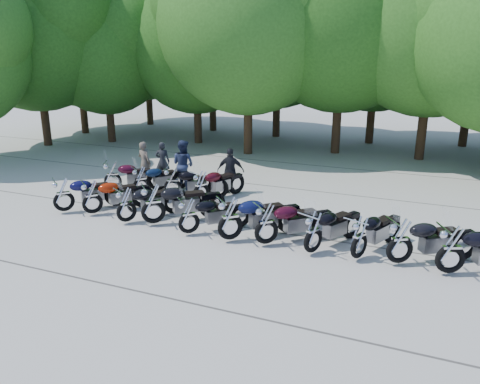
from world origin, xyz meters
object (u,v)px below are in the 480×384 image
at_px(motorcycle_8, 360,236).
at_px(motorcycle_9, 401,240).
at_px(motorcycle_1, 92,196).
at_px(rider_3, 163,161).
at_px(motorcycle_10, 452,248).
at_px(motorcycle_2, 126,204).
at_px(rider_2, 231,171).
at_px(motorcycle_7, 313,231).
at_px(motorcycle_13, 173,181).
at_px(motorcycle_0, 63,194).
at_px(motorcycle_12, 141,179).
at_px(motorcycle_11, 112,175).
at_px(rider_1, 183,164).
at_px(motorcycle_6, 267,222).
at_px(motorcycle_14, 201,185).
at_px(rider_0, 145,163).
at_px(motorcycle_3, 153,203).
at_px(motorcycle_4, 189,215).
at_px(motorcycle_5, 230,217).

relative_size(motorcycle_8, motorcycle_9, 0.95).
xyz_separation_m(motorcycle_1, rider_3, (-0.08, 4.44, 0.15)).
height_order(motorcycle_8, motorcycle_10, motorcycle_10).
height_order(motorcycle_2, rider_2, rider_2).
distance_m(motorcycle_7, motorcycle_13, 6.47).
relative_size(motorcycle_0, motorcycle_2, 1.03).
bearing_deg(motorcycle_12, motorcycle_8, -161.47).
distance_m(motorcycle_11, rider_1, 2.66).
bearing_deg(motorcycle_7, rider_3, -6.24).
distance_m(motorcycle_6, motorcycle_14, 4.20).
distance_m(motorcycle_14, rider_0, 3.46).
xyz_separation_m(motorcycle_1, motorcycle_10, (10.55, -0.21, 0.06)).
height_order(motorcycle_14, rider_0, rider_0).
distance_m(motorcycle_10, motorcycle_14, 8.28).
height_order(motorcycle_2, motorcycle_3, motorcycle_3).
bearing_deg(motorcycle_13, motorcycle_1, 130.06).
bearing_deg(motorcycle_0, rider_1, -78.37).
relative_size(motorcycle_4, motorcycle_7, 0.95).
xyz_separation_m(motorcycle_6, rider_3, (-6.06, 4.64, 0.12)).
distance_m(motorcycle_1, motorcycle_9, 9.41).
xyz_separation_m(motorcycle_8, motorcycle_12, (-8.20, 2.54, -0.04)).
bearing_deg(motorcycle_1, motorcycle_0, 48.68).
bearing_deg(motorcycle_2, motorcycle_5, -151.11).
relative_size(motorcycle_4, rider_2, 1.29).
xyz_separation_m(motorcycle_0, rider_3, (0.92, 4.62, 0.14)).
distance_m(motorcycle_0, motorcycle_8, 9.43).
height_order(motorcycle_0, motorcycle_1, motorcycle_0).
height_order(motorcycle_5, motorcycle_11, motorcycle_5).
bearing_deg(motorcycle_9, motorcycle_4, 59.43).
relative_size(motorcycle_10, rider_2, 1.46).
bearing_deg(motorcycle_2, motorcycle_6, -149.33).
bearing_deg(motorcycle_9, motorcycle_6, 59.03).
distance_m(motorcycle_7, motorcycle_11, 8.75).
bearing_deg(motorcycle_8, rider_0, -0.24).
bearing_deg(rider_0, rider_2, -163.10).
height_order(motorcycle_11, motorcycle_14, motorcycle_14).
bearing_deg(motorcycle_5, rider_1, -1.87).
distance_m(motorcycle_10, rider_2, 8.48).
distance_m(motorcycle_6, rider_1, 6.26).
relative_size(motorcycle_2, motorcycle_10, 0.91).
xyz_separation_m(motorcycle_8, motorcycle_14, (-5.75, 2.55, 0.00)).
relative_size(motorcycle_8, rider_2, 1.35).
bearing_deg(motorcycle_14, motorcycle_1, 65.87).
xyz_separation_m(motorcycle_2, motorcycle_6, (4.52, 0.01, 0.04)).
xyz_separation_m(rider_1, rider_3, (-1.28, 0.61, -0.14)).
bearing_deg(motorcycle_11, motorcycle_9, -130.65).
relative_size(motorcycle_1, motorcycle_13, 1.02).
distance_m(motorcycle_11, motorcycle_12, 1.28).
distance_m(motorcycle_0, motorcycle_7, 8.28).
distance_m(motorcycle_9, motorcycle_13, 8.38).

